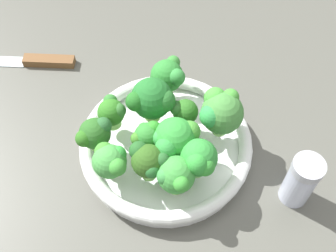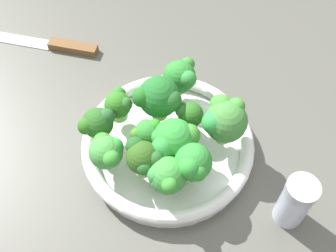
% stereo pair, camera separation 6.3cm
% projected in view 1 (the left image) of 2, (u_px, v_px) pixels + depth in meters
% --- Properties ---
extents(ground_plane, '(1.30, 1.30, 0.03)m').
position_uv_depth(ground_plane, '(157.00, 156.00, 0.69)').
color(ground_plane, '#52524A').
extents(bowl, '(0.27, 0.27, 0.04)m').
position_uv_depth(bowl, '(168.00, 143.00, 0.67)').
color(bowl, white).
rests_on(bowl, ground_plane).
extents(broccoli_floret_0, '(0.05, 0.05, 0.05)m').
position_uv_depth(broccoli_floret_0, '(114.00, 112.00, 0.64)').
color(broccoli_floret_0, '#98D86B').
rests_on(broccoli_floret_0, bowl).
extents(broccoli_floret_1, '(0.05, 0.06, 0.06)m').
position_uv_depth(broccoli_floret_1, '(113.00, 160.00, 0.59)').
color(broccoli_floret_1, '#98CB67').
rests_on(broccoli_floret_1, bowl).
extents(broccoli_floret_2, '(0.07, 0.07, 0.08)m').
position_uv_depth(broccoli_floret_2, '(223.00, 112.00, 0.62)').
color(broccoli_floret_2, '#7FBC5D').
rests_on(broccoli_floret_2, bowl).
extents(broccoli_floret_3, '(0.08, 0.07, 0.08)m').
position_uv_depth(broccoli_floret_3, '(153.00, 100.00, 0.64)').
color(broccoli_floret_3, '#7FBA4E').
rests_on(broccoli_floret_3, bowl).
extents(broccoli_floret_4, '(0.07, 0.07, 0.07)m').
position_uv_depth(broccoli_floret_4, '(177.00, 139.00, 0.60)').
color(broccoli_floret_4, '#87C866').
rests_on(broccoli_floret_4, bowl).
extents(broccoli_floret_5, '(0.05, 0.06, 0.06)m').
position_uv_depth(broccoli_floret_5, '(178.00, 176.00, 0.57)').
color(broccoli_floret_5, '#A1D769').
rests_on(broccoli_floret_5, bowl).
extents(broccoli_floret_6, '(0.05, 0.04, 0.06)m').
position_uv_depth(broccoli_floret_6, '(150.00, 136.00, 0.61)').
color(broccoli_floret_6, '#90CB72').
rests_on(broccoli_floret_6, bowl).
extents(broccoli_floret_7, '(0.04, 0.04, 0.05)m').
position_uv_depth(broccoli_floret_7, '(186.00, 112.00, 0.64)').
color(broccoli_floret_7, '#95D16C').
rests_on(broccoli_floret_7, bowl).
extents(broccoli_floret_8, '(0.05, 0.06, 0.07)m').
position_uv_depth(broccoli_floret_8, '(202.00, 160.00, 0.58)').
color(broccoli_floret_8, '#78B85D').
rests_on(broccoli_floret_8, bowl).
extents(broccoli_floret_9, '(0.06, 0.06, 0.06)m').
position_uv_depth(broccoli_floret_9, '(170.00, 76.00, 0.68)').
color(broccoli_floret_9, '#9BCD65').
rests_on(broccoli_floret_9, bowl).
extents(broccoli_floret_10, '(0.05, 0.05, 0.06)m').
position_uv_depth(broccoli_floret_10, '(97.00, 133.00, 0.62)').
color(broccoli_floret_10, '#92D36A').
rests_on(broccoli_floret_10, bowl).
extents(broccoli_floret_11, '(0.06, 0.06, 0.07)m').
position_uv_depth(broccoli_floret_11, '(151.00, 161.00, 0.58)').
color(broccoli_floret_11, '#7ABF57').
rests_on(broccoli_floret_11, bowl).
extents(knife, '(0.27, 0.05, 0.01)m').
position_uv_depth(knife, '(27.00, 61.00, 0.79)').
color(knife, silver).
rests_on(knife, ground_plane).
extents(pepper_shaker, '(0.05, 0.05, 0.10)m').
position_uv_depth(pepper_shaker, '(303.00, 181.00, 0.60)').
color(pepper_shaker, silver).
rests_on(pepper_shaker, ground_plane).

